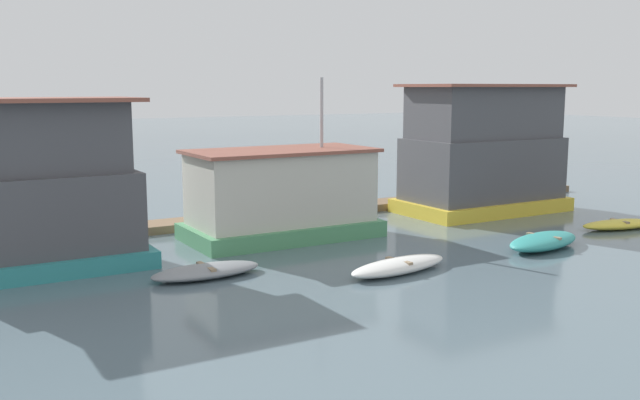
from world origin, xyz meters
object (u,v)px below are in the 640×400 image
houseboat_green (281,195)px  dinghy_yellow (620,224)px  dinghy_grey (206,271)px  mooring_post_far_left (490,187)px  mooring_post_centre (422,189)px  dinghy_white (399,266)px  mooring_post_far_right (73,227)px  dinghy_teal (543,241)px  houseboat_yellow (483,152)px  houseboat_teal (41,193)px

houseboat_green → dinghy_yellow: houseboat_green is taller
dinghy_yellow → dinghy_grey: bearing=175.2°
houseboat_green → mooring_post_far_left: bearing=11.2°
mooring_post_centre → dinghy_grey: bearing=-153.9°
dinghy_white → mooring_post_far_right: 11.18m
dinghy_teal → mooring_post_far_right: size_ratio=2.85×
mooring_post_far_right → dinghy_yellow: bearing=-22.1°
mooring_post_centre → mooring_post_far_left: 4.03m
houseboat_green → dinghy_yellow: size_ratio=1.97×
houseboat_yellow → houseboat_teal: bearing=-176.8°
houseboat_green → dinghy_grey: houseboat_green is taller
mooring_post_far_right → dinghy_grey: bearing=-68.9°
houseboat_green → houseboat_yellow: size_ratio=0.95×
houseboat_green → houseboat_teal: bearing=-176.5°
houseboat_green → houseboat_yellow: (9.93, 0.51, 1.04)m
houseboat_teal → houseboat_green: size_ratio=0.88×
houseboat_green → mooring_post_centre: bearing=16.4°
houseboat_green → mooring_post_far_left: (12.18, 2.40, -0.85)m
houseboat_teal → dinghy_grey: (3.75, -3.20, -2.08)m
dinghy_grey → mooring_post_far_left: mooring_post_far_left is taller
dinghy_grey → mooring_post_far_left: bearing=20.3°
dinghy_teal → mooring_post_far_right: (-13.33, 8.33, 0.40)m
dinghy_teal → houseboat_green: bearing=138.5°
houseboat_teal → dinghy_teal: 15.82m
dinghy_white → dinghy_yellow: 11.06m
dinghy_teal → dinghy_yellow: 5.10m
houseboat_teal → mooring_post_far_left: (20.21, 2.90, -1.58)m
mooring_post_far_right → mooring_post_centre: mooring_post_centre is taller
dinghy_grey → mooring_post_centre: bearing=26.1°
dinghy_yellow → mooring_post_far_right: mooring_post_far_right is taller
dinghy_grey → dinghy_teal: size_ratio=0.89×
houseboat_yellow → dinghy_teal: size_ratio=1.94×
dinghy_teal → dinghy_white: bearing=-179.1°
houseboat_green → dinghy_grey: size_ratio=2.06×
dinghy_grey → mooring_post_far_right: bearing=111.1°
mooring_post_far_left → houseboat_yellow: bearing=-140.0°
houseboat_teal → dinghy_white: bearing=-32.3°
houseboat_teal → mooring_post_centre: size_ratio=3.46×
dinghy_white → dinghy_teal: dinghy_teal is taller
houseboat_yellow → dinghy_yellow: (1.78, -5.56, -2.38)m
houseboat_teal → dinghy_grey: size_ratio=1.82×
houseboat_teal → dinghy_yellow: (19.74, -4.55, -2.08)m
houseboat_green → mooring_post_far_right: size_ratio=5.23×
dinghy_white → mooring_post_centre: 11.27m
dinghy_white → dinghy_yellow: bearing=5.1°
houseboat_teal → houseboat_green: (8.03, 0.49, -0.73)m
houseboat_teal → mooring_post_far_left: size_ratio=4.37×
houseboat_yellow → mooring_post_far_right: (-16.57, 1.89, -1.92)m
mooring_post_centre → houseboat_green: bearing=-163.6°
dinghy_yellow → mooring_post_centre: mooring_post_centre is taller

